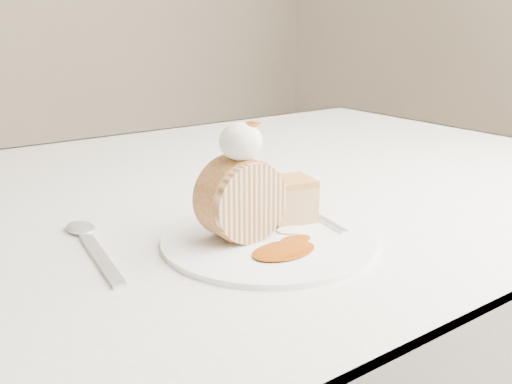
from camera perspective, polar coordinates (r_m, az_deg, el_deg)
table at (r=0.86m, az=-4.53°, el=-5.32°), size 1.40×0.90×0.75m
plate at (r=0.63m, az=1.27°, el=-4.74°), size 0.28×0.28×0.01m
roulade_slice at (r=0.62m, az=-1.50°, el=-0.73°), size 0.09×0.05×0.09m
cake_chunk at (r=0.68m, az=3.39°, el=-1.02°), size 0.06×0.06×0.04m
whipped_cream at (r=0.60m, az=-1.53°, el=5.06°), size 0.05×0.05×0.04m
caramel_drizzle at (r=0.60m, az=-0.48°, el=7.26°), size 0.02×0.02×0.01m
caramel_pool at (r=0.59m, az=2.77°, el=-5.85°), size 0.08×0.06×0.00m
fork at (r=0.69m, az=6.55°, el=-2.65°), size 0.05×0.14×0.00m
spoon at (r=0.61m, az=-15.23°, el=-6.44°), size 0.05×0.18×0.00m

